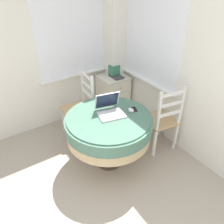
{
  "coord_description": "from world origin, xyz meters",
  "views": [
    {
      "loc": [
        -0.13,
        -0.38,
        2.19
      ],
      "look_at": [
        1.18,
        1.57,
        0.66
      ],
      "focal_mm": 35.0,
      "sensor_mm": 36.0,
      "label": 1
    }
  ],
  "objects_px": {
    "corner_cabinet": "(113,94)",
    "dining_chair_near_back_window": "(80,107)",
    "round_dining_table": "(109,126)",
    "laptop": "(110,110)",
    "book_on_cabinet": "(117,77)",
    "storage_box": "(114,70)",
    "cell_phone": "(134,109)",
    "computer_mouse": "(131,110)",
    "dining_chair_near_right_window": "(162,120)"
  },
  "relations": [
    {
      "from": "round_dining_table",
      "to": "book_on_cabinet",
      "type": "distance_m",
      "value": 1.24
    },
    {
      "from": "dining_chair_near_right_window",
      "to": "book_on_cabinet",
      "type": "relative_size",
      "value": 4.37
    },
    {
      "from": "cell_phone",
      "to": "storage_box",
      "type": "bearing_deg",
      "value": 68.15
    },
    {
      "from": "dining_chair_near_back_window",
      "to": "corner_cabinet",
      "type": "relative_size",
      "value": 1.45
    },
    {
      "from": "cell_phone",
      "to": "corner_cabinet",
      "type": "bearing_deg",
      "value": 69.35
    },
    {
      "from": "dining_chair_near_back_window",
      "to": "corner_cabinet",
      "type": "xyz_separation_m",
      "value": [
        0.76,
        0.25,
        -0.12
      ]
    },
    {
      "from": "corner_cabinet",
      "to": "dining_chair_near_back_window",
      "type": "bearing_deg",
      "value": -161.78
    },
    {
      "from": "laptop",
      "to": "corner_cabinet",
      "type": "distance_m",
      "value": 1.28
    },
    {
      "from": "round_dining_table",
      "to": "dining_chair_near_back_window",
      "type": "height_order",
      "value": "dining_chair_near_back_window"
    },
    {
      "from": "corner_cabinet",
      "to": "dining_chair_near_right_window",
      "type": "bearing_deg",
      "value": -89.56
    },
    {
      "from": "cell_phone",
      "to": "book_on_cabinet",
      "type": "distance_m",
      "value": 1.09
    },
    {
      "from": "cell_phone",
      "to": "corner_cabinet",
      "type": "height_order",
      "value": "cell_phone"
    },
    {
      "from": "storage_box",
      "to": "round_dining_table",
      "type": "bearing_deg",
      "value": -127.07
    },
    {
      "from": "round_dining_table",
      "to": "dining_chair_near_back_window",
      "type": "xyz_separation_m",
      "value": [
        -0.0,
        0.78,
        -0.12
      ]
    },
    {
      "from": "computer_mouse",
      "to": "book_on_cabinet",
      "type": "distance_m",
      "value": 1.13
    },
    {
      "from": "round_dining_table",
      "to": "laptop",
      "type": "bearing_deg",
      "value": 43.84
    },
    {
      "from": "laptop",
      "to": "round_dining_table",
      "type": "bearing_deg",
      "value": -136.16
    },
    {
      "from": "cell_phone",
      "to": "computer_mouse",
      "type": "bearing_deg",
      "value": -166.27
    },
    {
      "from": "cell_phone",
      "to": "storage_box",
      "type": "relative_size",
      "value": 0.66
    },
    {
      "from": "laptop",
      "to": "storage_box",
      "type": "relative_size",
      "value": 2.04
    },
    {
      "from": "cell_phone",
      "to": "dining_chair_near_back_window",
      "type": "height_order",
      "value": "dining_chair_near_back_window"
    },
    {
      "from": "dining_chair_near_right_window",
      "to": "storage_box",
      "type": "relative_size",
      "value": 5.62
    },
    {
      "from": "round_dining_table",
      "to": "cell_phone",
      "type": "bearing_deg",
      "value": -7.39
    },
    {
      "from": "laptop",
      "to": "book_on_cabinet",
      "type": "xyz_separation_m",
      "value": [
        0.72,
        0.9,
        -0.08
      ]
    },
    {
      "from": "dining_chair_near_right_window",
      "to": "corner_cabinet",
      "type": "distance_m",
      "value": 1.18
    },
    {
      "from": "book_on_cabinet",
      "to": "laptop",
      "type": "bearing_deg",
      "value": -128.73
    },
    {
      "from": "corner_cabinet",
      "to": "book_on_cabinet",
      "type": "bearing_deg",
      "value": -75.13
    },
    {
      "from": "cell_phone",
      "to": "dining_chair_near_right_window",
      "type": "relative_size",
      "value": 0.12
    },
    {
      "from": "computer_mouse",
      "to": "cell_phone",
      "type": "height_order",
      "value": "computer_mouse"
    },
    {
      "from": "computer_mouse",
      "to": "dining_chair_near_right_window",
      "type": "bearing_deg",
      "value": -10.36
    },
    {
      "from": "book_on_cabinet",
      "to": "computer_mouse",
      "type": "bearing_deg",
      "value": -115.71
    },
    {
      "from": "cell_phone",
      "to": "dining_chair_near_right_window",
      "type": "xyz_separation_m",
      "value": [
        0.41,
        -0.1,
        -0.27
      ]
    },
    {
      "from": "dining_chair_near_right_window",
      "to": "book_on_cabinet",
      "type": "height_order",
      "value": "dining_chair_near_right_window"
    },
    {
      "from": "corner_cabinet",
      "to": "laptop",
      "type": "bearing_deg",
      "value": -125.82
    },
    {
      "from": "computer_mouse",
      "to": "round_dining_table",
      "type": "bearing_deg",
      "value": 167.92
    },
    {
      "from": "laptop",
      "to": "corner_cabinet",
      "type": "relative_size",
      "value": 0.53
    },
    {
      "from": "round_dining_table",
      "to": "dining_chair_near_back_window",
      "type": "relative_size",
      "value": 1.05
    },
    {
      "from": "round_dining_table",
      "to": "corner_cabinet",
      "type": "height_order",
      "value": "round_dining_table"
    },
    {
      "from": "laptop",
      "to": "corner_cabinet",
      "type": "height_order",
      "value": "laptop"
    },
    {
      "from": "cell_phone",
      "to": "dining_chair_near_right_window",
      "type": "height_order",
      "value": "dining_chair_near_right_window"
    },
    {
      "from": "cell_phone",
      "to": "dining_chair_near_back_window",
      "type": "xyz_separation_m",
      "value": [
        -0.36,
        0.82,
        -0.27
      ]
    },
    {
      "from": "dining_chair_near_back_window",
      "to": "dining_chair_near_right_window",
      "type": "xyz_separation_m",
      "value": [
        0.77,
        -0.93,
        0.0
      ]
    },
    {
      "from": "dining_chair_near_back_window",
      "to": "dining_chair_near_right_window",
      "type": "relative_size",
      "value": 1.0
    },
    {
      "from": "round_dining_table",
      "to": "cell_phone",
      "type": "relative_size",
      "value": 9.02
    },
    {
      "from": "laptop",
      "to": "cell_phone",
      "type": "height_order",
      "value": "laptop"
    },
    {
      "from": "dining_chair_near_back_window",
      "to": "dining_chair_near_right_window",
      "type": "distance_m",
      "value": 1.21
    },
    {
      "from": "round_dining_table",
      "to": "storage_box",
      "type": "height_order",
      "value": "storage_box"
    },
    {
      "from": "round_dining_table",
      "to": "laptop",
      "type": "height_order",
      "value": "laptop"
    },
    {
      "from": "round_dining_table",
      "to": "storage_box",
      "type": "relative_size",
      "value": 5.92
    },
    {
      "from": "storage_box",
      "to": "book_on_cabinet",
      "type": "height_order",
      "value": "storage_box"
    }
  ]
}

